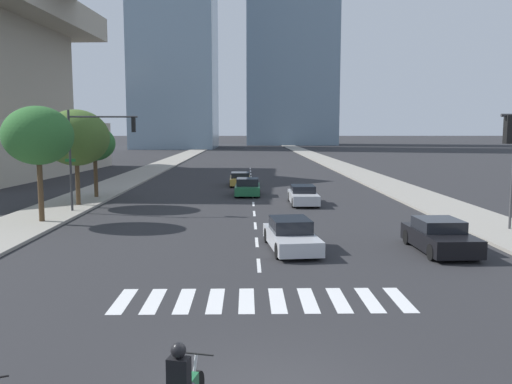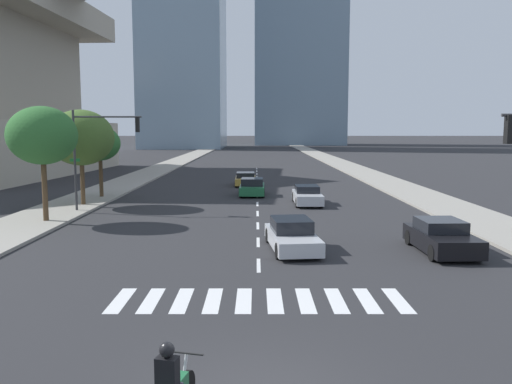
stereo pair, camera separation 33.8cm
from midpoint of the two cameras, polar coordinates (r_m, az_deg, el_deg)
name	(u,v)px [view 1 (the left image)]	position (r m, az deg, el deg)	size (l,w,h in m)	color
sidewalk_east	(412,195)	(41.44, 16.32, -0.26)	(4.00, 260.00, 0.15)	gray
sidewalk_west	(91,195)	(41.29, -17.59, -0.33)	(4.00, 260.00, 0.15)	gray
crosswalk_near	(262,300)	(15.71, 0.02, -11.61)	(8.55, 2.31, 0.01)	silver
lane_divider_center	(252,190)	(43.19, -0.64, 0.19)	(0.14, 50.00, 0.01)	silver
sedan_silver_0	(291,235)	(21.99, 3.36, -4.71)	(2.20, 4.62, 1.28)	#B7BABF
sedan_silver_1	(303,196)	(35.27, 4.84, -0.38)	(1.77, 4.42, 1.24)	#B7BABF
sedan_green_2	(248,187)	(39.87, -1.16, 0.50)	(1.92, 4.28, 1.31)	#1E6038
sedan_gold_3	(240,179)	(46.94, -1.93, 1.39)	(1.88, 4.58, 1.18)	#B28E38
sedan_black_4	(440,237)	(22.78, 18.80, -4.59)	(2.02, 4.29, 1.32)	black
traffic_signal_far	(95,142)	(32.62, -17.31, 5.15)	(4.33, 0.28, 5.95)	#333335
street_tree_nearest	(38,136)	(29.78, -22.79, 5.62)	(3.59, 3.59, 6.02)	#4C3823
street_tree_second	(76,138)	(35.51, -19.13, 5.55)	(4.18, 4.18, 6.07)	#4C3823
street_tree_third	(95,144)	(39.40, -17.28, 5.00)	(2.90, 2.90, 5.05)	#4C3823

